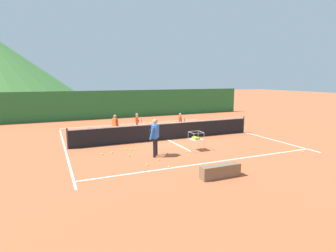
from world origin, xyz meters
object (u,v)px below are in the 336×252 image
(student_0, at_px, (115,124))
(tennis_ball_8, at_px, (131,149))
(student_1, at_px, (137,121))
(tennis_ball_5, at_px, (169,167))
(tennis_ball_11, at_px, (129,156))
(tennis_net, at_px, (167,131))
(tennis_ball_0, at_px, (303,152))
(tennis_ball_2, at_px, (159,159))
(tennis_ball_9, at_px, (112,152))
(tennis_ball_6, at_px, (135,149))
(tennis_ball_10, at_px, (126,149))
(tennis_ball_3, at_px, (147,165))
(tennis_ball_7, at_px, (168,154))
(tennis_ball_4, at_px, (102,154))
(ball_cart, at_px, (196,138))
(courtside_bench, at_px, (220,171))
(instructor, at_px, (155,134))
(tennis_ball_1, at_px, (187,152))
(student_2, at_px, (180,120))

(student_0, height_order, tennis_ball_8, student_0)
(student_1, bearing_deg, tennis_ball_5, -97.89)
(tennis_ball_11, bearing_deg, tennis_net, 39.70)
(tennis_ball_0, height_order, tennis_ball_2, same)
(tennis_ball_8, distance_m, tennis_ball_9, 1.01)
(tennis_ball_6, bearing_deg, tennis_ball_10, 155.30)
(tennis_ball_3, height_order, tennis_ball_8, same)
(tennis_ball_7, bearing_deg, tennis_ball_6, 129.80)
(tennis_ball_2, height_order, tennis_ball_11, same)
(tennis_ball_4, xyz_separation_m, tennis_ball_5, (2.07, -2.89, 0.00))
(tennis_ball_6, bearing_deg, student_0, 92.38)
(tennis_ball_6, relative_size, tennis_ball_7, 1.00)
(ball_cart, height_order, tennis_ball_3, ball_cart)
(tennis_ball_6, xyz_separation_m, courtside_bench, (1.61, -4.87, 0.20))
(tennis_net, distance_m, tennis_ball_10, 3.09)
(instructor, bearing_deg, tennis_ball_5, -92.57)
(student_1, xyz_separation_m, tennis_ball_9, (-2.60, -4.41, -0.71))
(student_0, distance_m, student_1, 1.74)
(tennis_ball_8, bearing_deg, tennis_ball_1, -33.51)
(tennis_ball_1, relative_size, tennis_ball_5, 1.00)
(student_2, xyz_separation_m, tennis_ball_0, (2.96, -7.07, -0.70))
(tennis_ball_1, height_order, tennis_ball_11, same)
(tennis_ball_7, relative_size, courtside_bench, 0.05)
(tennis_ball_0, bearing_deg, student_1, 125.74)
(tennis_ball_7, bearing_deg, instructor, -173.81)
(ball_cart, height_order, tennis_ball_9, ball_cart)
(student_1, height_order, tennis_ball_9, student_1)
(ball_cart, xyz_separation_m, tennis_ball_5, (-2.25, -1.89, -0.56))
(tennis_ball_1, distance_m, tennis_ball_6, 2.52)
(courtside_bench, bearing_deg, tennis_ball_5, 124.48)
(tennis_ball_0, height_order, tennis_ball_5, same)
(tennis_ball_2, xyz_separation_m, tennis_ball_11, (-1.00, 1.10, 0.00))
(instructor, xyz_separation_m, student_2, (3.65, 4.88, -0.28))
(tennis_ball_0, bearing_deg, tennis_ball_7, 159.25)
(tennis_ball_6, xyz_separation_m, tennis_ball_7, (1.13, -1.35, 0.00))
(tennis_ball_3, xyz_separation_m, tennis_ball_5, (0.71, -0.56, 0.00))
(tennis_ball_11, bearing_deg, tennis_ball_9, 125.32)
(tennis_net, relative_size, tennis_ball_4, 158.54)
(courtside_bench, bearing_deg, tennis_ball_4, 125.21)
(tennis_ball_8, bearing_deg, ball_cart, -24.66)
(student_2, height_order, tennis_ball_1, student_2)
(student_2, height_order, tennis_ball_8, student_2)
(tennis_ball_0, distance_m, tennis_ball_6, 7.98)
(instructor, height_order, tennis_ball_4, instructor)
(student_0, xyz_separation_m, tennis_ball_11, (-0.44, -4.52, -0.75))
(tennis_ball_0, xyz_separation_m, tennis_ball_7, (-5.98, 2.27, 0.00))
(tennis_ball_3, bearing_deg, student_0, 88.64)
(tennis_ball_1, xyz_separation_m, courtside_bench, (-0.47, -3.44, 0.20))
(tennis_ball_4, bearing_deg, tennis_ball_10, 19.60)
(tennis_ball_1, distance_m, tennis_ball_4, 3.92)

